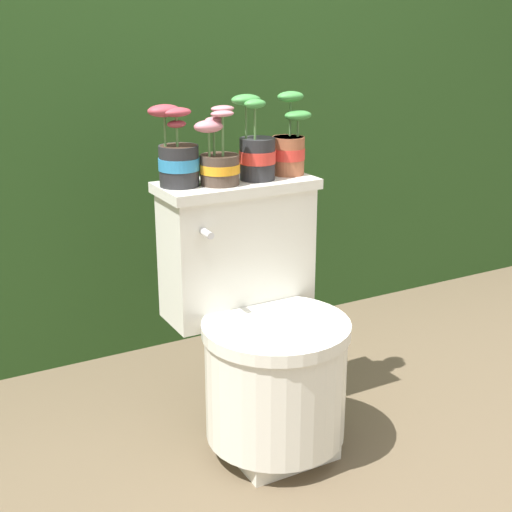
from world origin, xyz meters
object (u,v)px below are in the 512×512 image
Objects in this scene: potted_plant_middle at (256,151)px; potted_plant_left at (177,156)px; potted_plant_midleft at (219,160)px; potted_plant_midright at (289,146)px; toilet at (262,333)px.

potted_plant_left is at bearing 172.74° from potted_plant_middle.
potted_plant_midright is at bearing 6.41° from potted_plant_midleft.
potted_plant_middle is (0.24, -0.03, 0.00)m from potted_plant_left.
potted_plant_left reaches higher than potted_plant_midleft.
potted_plant_midright is (0.25, 0.03, 0.01)m from potted_plant_midleft.
potted_plant_middle reaches higher than potted_plant_midright.
toilet is at bearing -112.79° from potted_plant_middle.
toilet is 3.13× the size of potted_plant_midright.
potted_plant_midleft is at bearing 117.32° from toilet.
potted_plant_middle is at bearing 67.21° from toilet.
potted_plant_middle is (0.06, 0.14, 0.51)m from toilet.
potted_plant_left is 0.12m from potted_plant_midleft.
potted_plant_left reaches higher than toilet.
potted_plant_midleft is 0.25m from potted_plant_midright.
potted_plant_left is 0.93× the size of potted_plant_midright.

